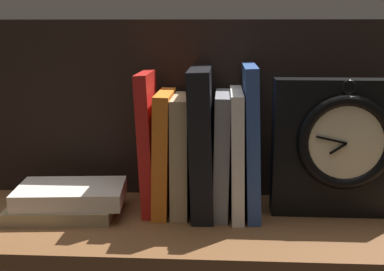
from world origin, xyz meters
The scene contains 11 objects.
ground_plane centered at (0.00, 0.00, -1.25)cm, with size 82.49×29.31×2.50cm, color brown.
back_panel centered at (0.00, 14.06, 16.12)cm, with size 82.49×1.20×32.24cm, color black.
book_red_requiem centered at (-10.01, 5.22, 11.79)cm, with size 2.09×12.19×23.59cm, color red.
book_orange_pandolfini centered at (-7.42, 5.22, 10.17)cm, with size 2.49×13.81×20.33cm, color orange.
book_tan_shortstories centered at (-4.46, 5.22, 9.84)cm, with size 2.82×13.31×19.67cm, color tan.
book_black_skeptic centered at (-0.96, 5.22, 12.15)cm, with size 3.59×16.48×24.29cm, color black.
book_gray_chess centered at (2.37, 5.22, 10.10)cm, with size 2.48×14.39×20.21cm, color gray.
book_white_catcher centered at (4.91, 5.22, 10.34)cm, with size 1.99×16.32×20.68cm, color silver.
book_blue_modern centered at (7.26, 5.22, 12.43)cm, with size 2.11×15.33×24.85cm, color #2D4C8E.
framed_clock centered at (22.18, 4.26, 11.66)cm, with size 22.75×6.14×22.88cm.
book_stack_side centered at (-23.45, 1.49, 2.43)cm, with size 19.78×14.18×4.96cm.
Camera 1 is at (2.49, -79.50, 31.07)cm, focal length 48.22 mm.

